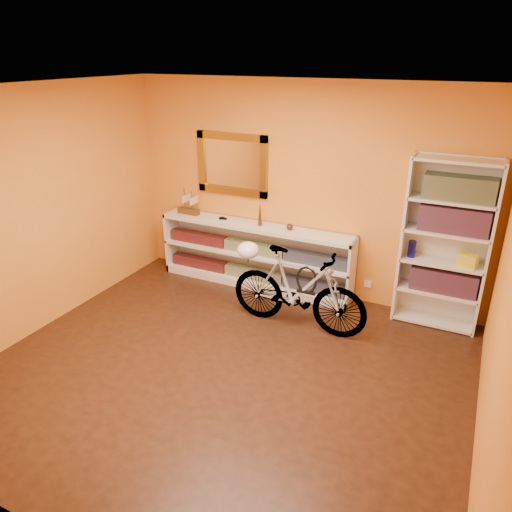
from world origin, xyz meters
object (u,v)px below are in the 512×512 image
at_px(console_unit, 255,255).
at_px(bicycle, 298,290).
at_px(helmet, 248,250).
at_px(bookcase, 445,246).

distance_m(console_unit, bicycle, 1.16).
distance_m(bicycle, helmet, 0.71).
bearing_deg(bicycle, helmet, 90.00).
distance_m(console_unit, helmet, 0.89).
bearing_deg(console_unit, bicycle, -40.11).
bearing_deg(bicycle, bookcase, -60.30).
bearing_deg(helmet, console_unit, 110.46).
bearing_deg(console_unit, bookcase, 0.63).
xyz_separation_m(bicycle, helmet, (-0.61, 0.00, 0.36)).
height_order(console_unit, bicycle, bicycle).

